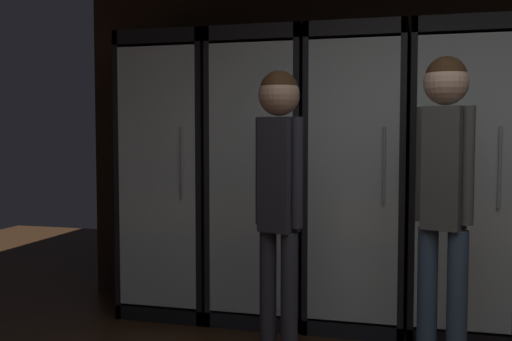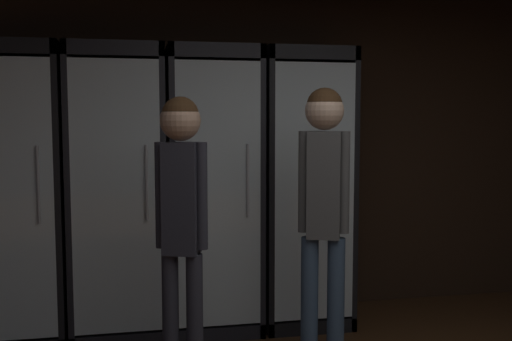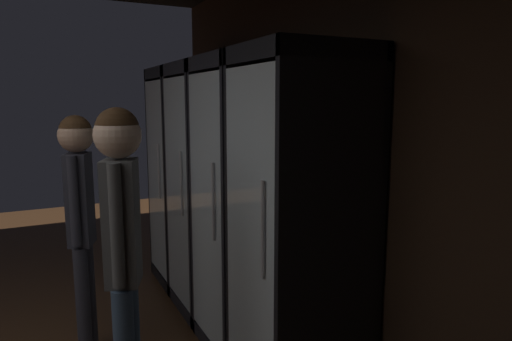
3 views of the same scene
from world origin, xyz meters
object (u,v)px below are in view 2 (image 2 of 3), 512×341
object	(u,v)px
cooler_left	(118,194)
cooler_center	(212,191)
shopper_near	(324,196)
cooler_far_left	(18,198)
cooler_right	(301,190)
shopper_far	(181,204)

from	to	relation	value
cooler_left	cooler_center	distance (m)	0.69
cooler_left	shopper_near	size ratio (longest dim) A/B	1.19
cooler_far_left	cooler_center	xyz separation A→B (m)	(1.37, -0.00, 0.01)
cooler_right	shopper_near	size ratio (longest dim) A/B	1.19
cooler_far_left	cooler_left	xyz separation A→B (m)	(0.68, -0.00, 0.01)
cooler_far_left	cooler_right	xyz separation A→B (m)	(2.05, -0.00, 0.00)
cooler_far_left	cooler_center	world-z (taller)	same
cooler_left	shopper_near	distance (m)	1.59
shopper_near	cooler_left	bearing A→B (deg)	140.54
cooler_left	cooler_right	world-z (taller)	same
cooler_right	shopper_near	xyz separation A→B (m)	(-0.14, -1.01, 0.09)
cooler_left	cooler_far_left	bearing A→B (deg)	179.95
cooler_far_left	shopper_far	bearing A→B (deg)	-47.01
shopper_near	shopper_far	world-z (taller)	shopper_near
cooler_far_left	shopper_near	size ratio (longest dim) A/B	1.19
cooler_far_left	cooler_center	size ratio (longest dim) A/B	1.00
cooler_center	shopper_far	size ratio (longest dim) A/B	1.23
cooler_center	cooler_right	bearing A→B (deg)	0.01
cooler_far_left	shopper_far	distance (m)	1.56
cooler_far_left	cooler_right	size ratio (longest dim) A/B	1.00
cooler_far_left	cooler_left	world-z (taller)	same
cooler_far_left	cooler_left	distance (m)	0.68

